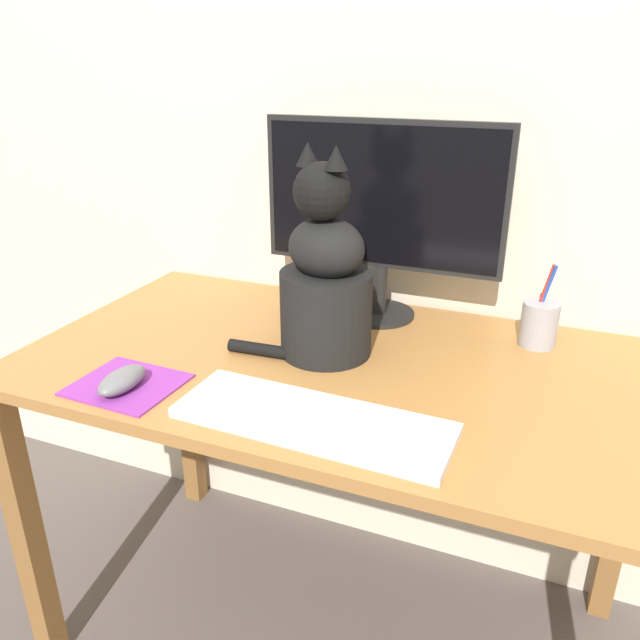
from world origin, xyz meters
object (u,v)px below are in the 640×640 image
(keyboard, at_px, (313,419))
(cat, at_px, (325,281))
(monitor, at_px, (381,208))
(pen_cup, at_px, (539,323))
(computer_mouse_left, at_px, (122,380))

(keyboard, relative_size, cat, 1.12)
(keyboard, height_order, cat, cat)
(keyboard, distance_m, cat, 0.31)
(monitor, distance_m, pen_cup, 0.42)
(monitor, relative_size, cat, 1.29)
(cat, height_order, pen_cup, cat)
(computer_mouse_left, bearing_deg, monitor, 58.08)
(cat, xyz_separation_m, pen_cup, (0.40, 0.21, -0.11))
(computer_mouse_left, distance_m, pen_cup, 0.85)
(pen_cup, bearing_deg, keyboard, -124.26)
(monitor, bearing_deg, pen_cup, -4.38)
(pen_cup, bearing_deg, monitor, 175.62)
(computer_mouse_left, height_order, cat, cat)
(monitor, distance_m, keyboard, 0.56)
(keyboard, relative_size, computer_mouse_left, 4.12)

